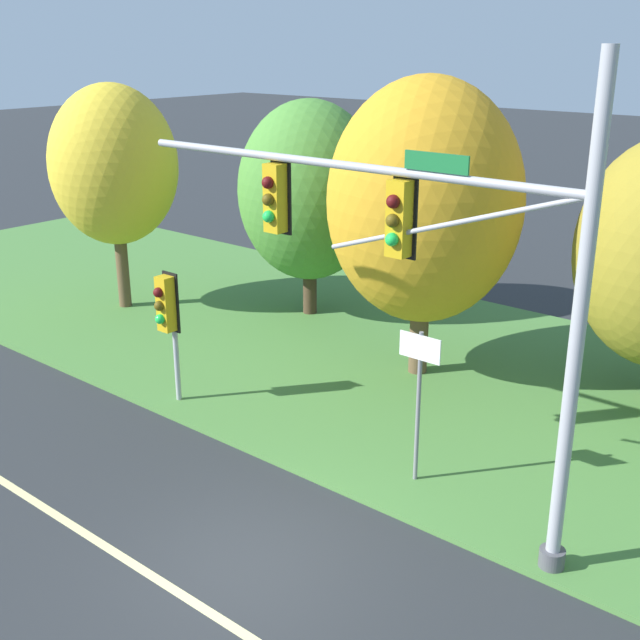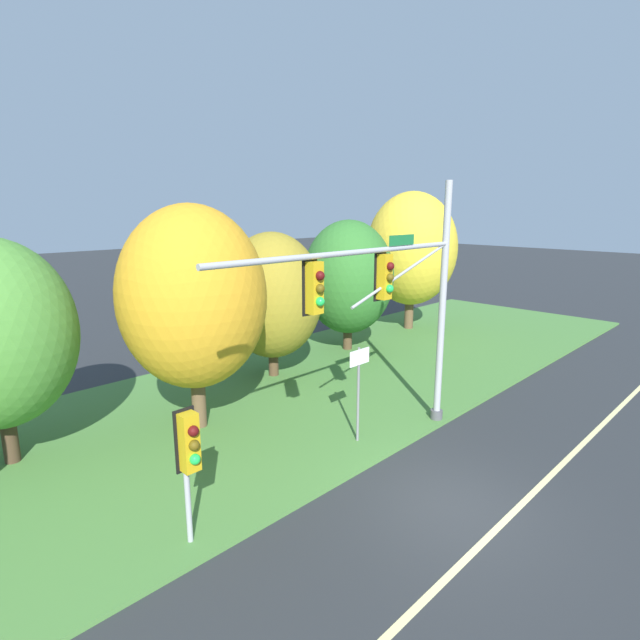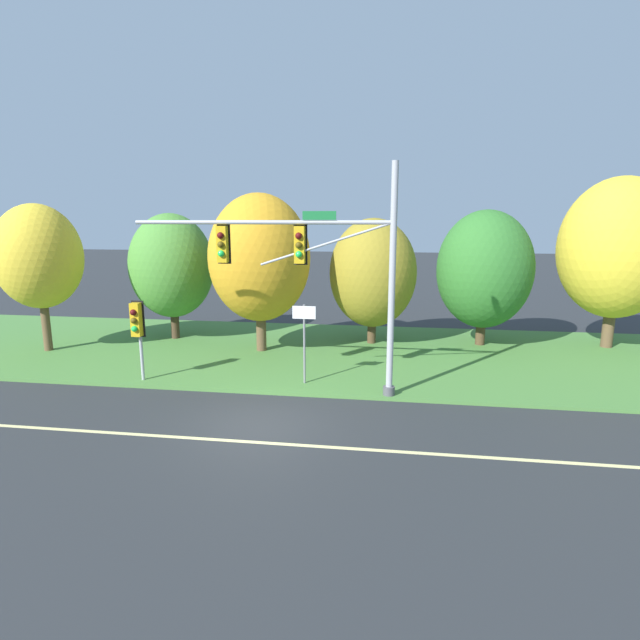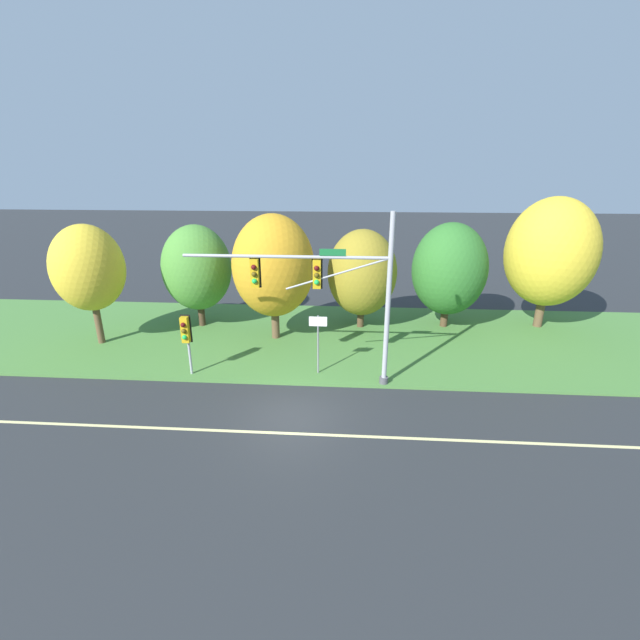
# 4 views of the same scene
# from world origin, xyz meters

# --- Properties ---
(ground_plane) EXTENTS (160.00, 160.00, 0.00)m
(ground_plane) POSITION_xyz_m (0.00, 0.00, 0.00)
(ground_plane) COLOR #282B2D
(lane_stripe) EXTENTS (36.00, 0.16, 0.01)m
(lane_stripe) POSITION_xyz_m (0.00, -1.20, 0.00)
(lane_stripe) COLOR beige
(lane_stripe) RESTS_ON ground
(grass_verge) EXTENTS (48.00, 11.50, 0.10)m
(grass_verge) POSITION_xyz_m (0.00, 8.25, 0.05)
(grass_verge) COLOR #477A38
(grass_verge) RESTS_ON ground
(traffic_signal_mast) EXTENTS (8.97, 0.49, 7.68)m
(traffic_signal_mast) POSITION_xyz_m (1.43, 2.85, 4.60)
(traffic_signal_mast) COLOR #9EA0A5
(traffic_signal_mast) RESTS_ON grass_verge
(pedestrian_signal_near_kerb) EXTENTS (0.46, 0.55, 3.00)m
(pedestrian_signal_near_kerb) POSITION_xyz_m (-5.26, 3.00, 2.26)
(pedestrian_signal_near_kerb) COLOR #9EA0A5
(pedestrian_signal_near_kerb) RESTS_ON grass_verge
(route_sign_post) EXTENTS (0.83, 0.08, 2.91)m
(route_sign_post) POSITION_xyz_m (0.78, 3.68, 2.00)
(route_sign_post) COLOR slate
(route_sign_post) RESTS_ON grass_verge
(tree_nearest_road) EXTENTS (3.68, 3.68, 6.57)m
(tree_nearest_road) POSITION_xyz_m (-11.65, 6.56, 4.35)
(tree_nearest_road) COLOR brown
(tree_nearest_road) RESTS_ON grass_verge
(tree_left_of_mast) EXTENTS (4.07, 4.07, 6.18)m
(tree_left_of_mast) POSITION_xyz_m (-6.91, 9.68, 3.73)
(tree_left_of_mast) COLOR #423021
(tree_left_of_mast) RESTS_ON grass_verge
(tree_behind_signpost) EXTENTS (4.50, 4.50, 7.02)m
(tree_behind_signpost) POSITION_xyz_m (-1.99, 7.99, 4.29)
(tree_behind_signpost) COLOR brown
(tree_behind_signpost) RESTS_ON grass_verge
(tree_mid_verge) EXTENTS (4.10, 4.10, 5.95)m
(tree_mid_verge) POSITION_xyz_m (2.92, 10.13, 3.48)
(tree_mid_verge) COLOR #4C3823
(tree_mid_verge) RESTS_ON grass_verge
(tree_tall_centre) EXTENTS (4.38, 4.38, 6.33)m
(tree_tall_centre) POSITION_xyz_m (8.08, 10.55, 3.68)
(tree_tall_centre) COLOR #4C3823
(tree_tall_centre) RESTS_ON grass_verge
(tree_right_far) EXTENTS (5.09, 5.09, 7.77)m
(tree_right_far) POSITION_xyz_m (13.89, 10.94, 4.68)
(tree_right_far) COLOR brown
(tree_right_far) RESTS_ON grass_verge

